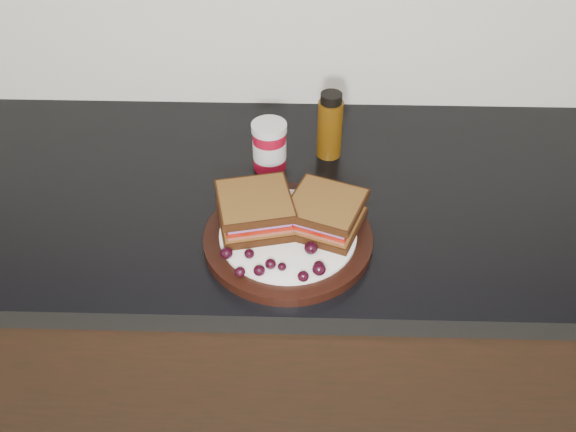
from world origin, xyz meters
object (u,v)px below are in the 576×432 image
condiment_jar (269,146)px  oil_bottle (330,125)px  sandwich_left (255,210)px  plate (288,239)px

condiment_jar → oil_bottle: bearing=22.3°
sandwich_left → condiment_jar: condiment_jar is taller
condiment_jar → plate: bearing=-79.1°
plate → sandwich_left: size_ratio=2.36×
plate → sandwich_left: bearing=157.2°
plate → oil_bottle: (0.07, 0.26, 0.06)m
oil_bottle → sandwich_left: bearing=-118.6°
plate → condiment_jar: size_ratio=2.90×
sandwich_left → condiment_jar: 0.19m
plate → condiment_jar: condiment_jar is taller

